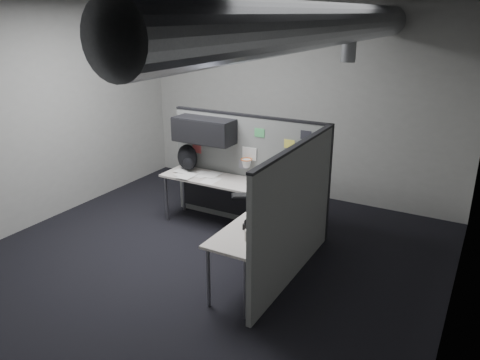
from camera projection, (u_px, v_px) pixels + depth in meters
The scene contains 12 objects.
room at pixel (245, 99), 4.94m from camera, with size 5.62×5.62×3.22m.
partition_back at pixel (236, 158), 6.70m from camera, with size 2.44×0.42×1.63m.
partition_right at pixel (295, 213), 5.30m from camera, with size 0.07×2.23×1.63m.
desk at pixel (242, 200), 6.21m from camera, with size 2.31×2.11×0.73m.
monitor at pixel (291, 177), 6.01m from camera, with size 0.56×0.56×0.46m.
keyboard at pixel (251, 196), 5.96m from camera, with size 0.52×0.41×0.04m.
mouse at pixel (267, 207), 5.64m from camera, with size 0.28×0.28×0.05m.
phone at pixel (255, 223), 5.14m from camera, with size 0.26×0.27×0.11m.
bottles at pixel (257, 241), 4.75m from camera, with size 0.13×0.19×0.08m.
cup at pixel (249, 235), 4.83m from camera, with size 0.09×0.09×0.12m, color beige.
papers at pixel (197, 175), 6.78m from camera, with size 0.79×0.51×0.02m.
backpack at pixel (187, 158), 6.95m from camera, with size 0.38×0.34×0.39m.
Camera 1 is at (2.93, -4.33, 2.96)m, focal length 35.00 mm.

